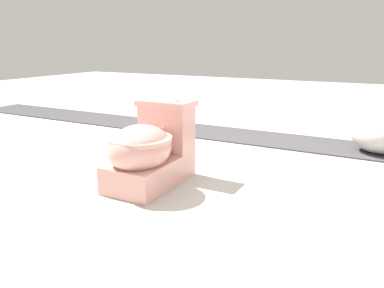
% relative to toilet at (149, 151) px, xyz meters
% --- Properties ---
extents(ground_plane, '(14.00, 14.00, 0.00)m').
position_rel_toilet_xyz_m(ground_plane, '(-0.26, 0.02, -0.22)').
color(ground_plane, '#B7B2A8').
extents(gravel_strip, '(0.56, 8.00, 0.01)m').
position_rel_toilet_xyz_m(gravel_strip, '(-1.45, 0.52, -0.21)').
color(gravel_strip, '#423F44').
rests_on(gravel_strip, ground).
extents(toilet, '(0.63, 0.39, 0.52)m').
position_rel_toilet_xyz_m(toilet, '(0.00, 0.00, 0.00)').
color(toilet, '#E09E93').
rests_on(toilet, ground).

